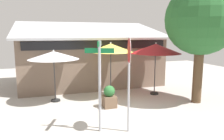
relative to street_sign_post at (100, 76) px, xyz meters
name	(u,v)px	position (x,y,z in m)	size (l,w,h in m)	color
ground_plane	(121,114)	(1.23, 1.28, -1.90)	(28.00, 28.00, 0.10)	#ADA8A0
cafe_building	(90,59)	(1.29, 6.99, -0.28)	(8.95, 4.97, 4.03)	#705B4C
street_sign_post	(100,76)	(0.00, 0.00, 0.00)	(0.88, 0.93, 3.00)	#A8AAB2
stop_sign	(129,66)	(0.87, -0.33, 0.34)	(0.25, 0.81, 3.10)	#A8AAB2
patio_umbrella_ivory_left	(54,56)	(-1.17, 3.79, 0.34)	(2.35, 2.35, 2.47)	black
patio_umbrella_mustard_center	(111,48)	(1.58, 3.66, 0.64)	(2.24, 2.24, 2.79)	black
patio_umbrella_crimson_right	(156,49)	(3.94, 3.38, 0.57)	(2.63, 2.63, 2.76)	black
shade_tree	(205,21)	(5.28, 1.48, 1.91)	(3.40, 3.22, 5.45)	brown
sidewalk_planter	(109,97)	(1.02, 2.16, -1.39)	(0.56, 0.56, 0.97)	brown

